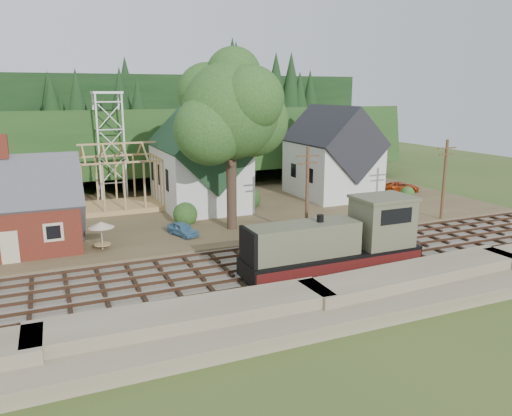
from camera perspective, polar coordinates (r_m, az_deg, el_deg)
name	(u,v)px	position (r m, az deg, el deg)	size (l,w,h in m)	color
ground	(255,270)	(35.89, -0.07, -7.07)	(140.00, 140.00, 0.00)	#384C1E
embankment	(315,318)	(28.89, 6.78, -12.39)	(64.00, 5.00, 1.60)	#7F7259
railroad_bed	(255,269)	(35.86, -0.07, -6.95)	(64.00, 11.00, 0.16)	#726B5B
village_flat	(187,213)	(52.16, -7.93, -0.55)	(64.00, 26.00, 0.30)	brown
hillside	(142,178)	(75.15, -12.88, 3.35)	(70.00, 28.00, 8.00)	#1E3F19
ridge	(125,164)	(90.76, -14.79, 4.89)	(80.00, 20.00, 12.00)	black
depot	(9,214)	(42.99, -26.37, -0.58)	(10.80, 7.41, 9.00)	#5D2015
church	(199,161)	(53.36, -6.51, 5.30)	(8.40, 15.17, 13.00)	silver
farmhouse	(332,157)	(59.41, 8.68, 5.73)	(8.40, 10.80, 10.60)	silver
timber_frame	(120,181)	(54.20, -15.31, 2.99)	(8.20, 6.20, 6.99)	tan
lattice_tower	(108,113)	(59.41, -16.58, 10.35)	(3.20, 3.20, 12.12)	silver
big_tree	(232,118)	(43.88, -2.74, 10.29)	(10.90, 8.40, 14.70)	#38281E
telegraph_pole_near	(307,191)	(42.24, 5.86, 1.95)	(2.20, 0.28, 8.00)	#4C331E
telegraph_pole_far	(444,179)	(51.18, 20.72, 3.14)	(2.20, 0.28, 8.00)	#4C331E
locomotive	(339,243)	(34.91, 9.47, -3.98)	(12.77, 3.19, 5.09)	black
car_blue	(183,229)	(43.43, -8.37, -2.38)	(1.36, 3.37, 1.15)	teal
car_red	(402,187)	(64.46, 16.31, 2.35)	(1.95, 4.22, 1.17)	#B2360E
patio_set	(101,226)	(40.71, -17.29, -1.97)	(2.01, 2.01, 2.23)	silver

